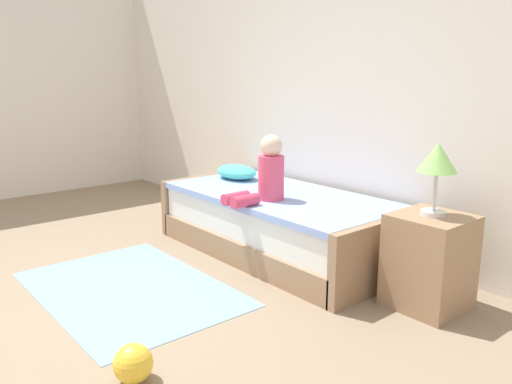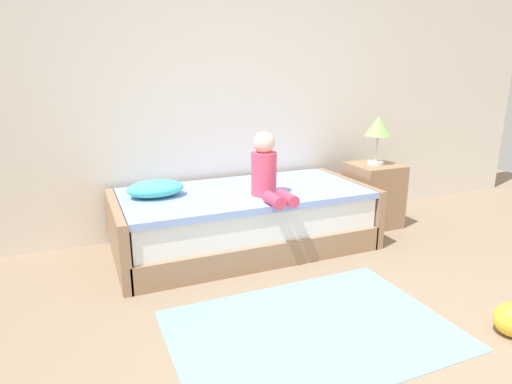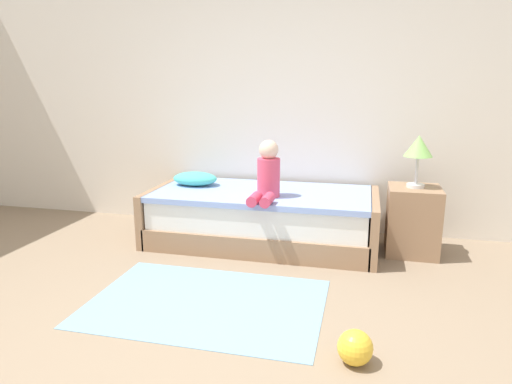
# 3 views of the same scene
# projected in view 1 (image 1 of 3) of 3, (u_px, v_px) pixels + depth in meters

# --- Properties ---
(ground_plane) EXTENTS (9.20, 9.20, 0.00)m
(ground_plane) POSITION_uv_depth(u_px,v_px,m) (33.00, 331.00, 2.94)
(ground_plane) COLOR gray
(wall_rear) EXTENTS (7.20, 0.10, 2.90)m
(wall_rear) POSITION_uv_depth(u_px,v_px,m) (342.00, 73.00, 4.23)
(wall_rear) COLOR silver
(wall_rear) RESTS_ON ground
(bed) EXTENTS (2.11, 1.00, 0.50)m
(bed) POSITION_uv_depth(u_px,v_px,m) (279.00, 224.00, 4.20)
(bed) COLOR #997556
(bed) RESTS_ON ground
(nightstand) EXTENTS (0.44, 0.44, 0.60)m
(nightstand) POSITION_uv_depth(u_px,v_px,m) (429.00, 261.00, 3.20)
(nightstand) COLOR #997556
(nightstand) RESTS_ON ground
(table_lamp) EXTENTS (0.24, 0.24, 0.45)m
(table_lamp) POSITION_uv_depth(u_px,v_px,m) (437.00, 161.00, 3.06)
(table_lamp) COLOR silver
(table_lamp) RESTS_ON nightstand
(child_figure) EXTENTS (0.20, 0.51, 0.50)m
(child_figure) POSITION_uv_depth(u_px,v_px,m) (266.00, 174.00, 3.88)
(child_figure) COLOR #E04C6B
(child_figure) RESTS_ON bed
(pillow) EXTENTS (0.44, 0.30, 0.13)m
(pillow) POSITION_uv_depth(u_px,v_px,m) (237.00, 172.00, 4.71)
(pillow) COLOR #4CCCBC
(pillow) RESTS_ON bed
(toy_ball) EXTENTS (0.19, 0.19, 0.19)m
(toy_ball) POSITION_uv_depth(u_px,v_px,m) (133.00, 363.00, 2.44)
(toy_ball) COLOR yellow
(toy_ball) RESTS_ON ground
(area_rug) EXTENTS (1.60, 1.10, 0.01)m
(area_rug) POSITION_uv_depth(u_px,v_px,m) (130.00, 289.00, 3.52)
(area_rug) COLOR #7AA8CC
(area_rug) RESTS_ON ground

